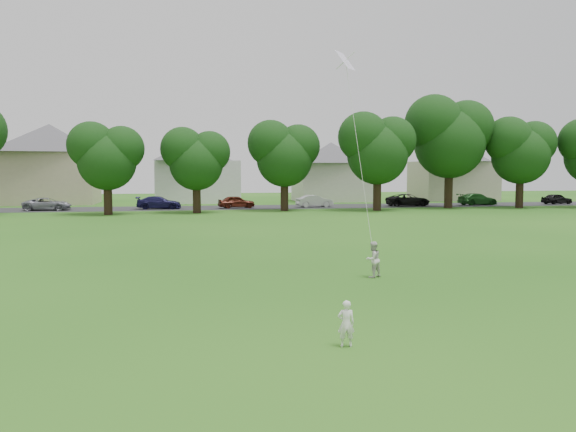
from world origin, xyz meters
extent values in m
plane|color=#1D5313|center=(0.00, 0.00, 0.00)|extent=(160.00, 160.00, 0.00)
cube|color=#2D2D30|center=(0.00, 42.00, 0.01)|extent=(90.00, 7.00, 0.01)
imported|color=white|center=(1.27, -3.06, 0.48)|extent=(0.38, 0.27, 0.97)
imported|color=silver|center=(4.36, 4.03, 0.61)|extent=(0.74, 0.68, 1.23)
plane|color=white|center=(3.79, 5.54, 7.50)|extent=(0.94, 0.97, 0.67)
cylinder|color=white|center=(4.07, 4.78, 4.19)|extent=(0.01, 0.01, 6.81)
cylinder|color=black|center=(-7.89, 34.56, 1.49)|extent=(0.70, 0.70, 2.98)
cylinder|color=black|center=(-0.59, 35.19, 1.44)|extent=(0.69, 0.69, 2.87)
cylinder|color=black|center=(7.38, 36.49, 1.60)|extent=(0.71, 0.71, 3.20)
cylinder|color=black|center=(15.80, 35.14, 1.75)|extent=(0.74, 0.74, 3.50)
cylinder|color=black|center=(24.00, 37.36, 2.14)|extent=(0.81, 0.81, 4.29)
cylinder|color=black|center=(30.95, 36.13, 1.73)|extent=(0.74, 0.74, 3.47)
imported|color=gray|center=(-14.03, 41.00, 0.60)|extent=(4.23, 1.97, 1.17)
imported|color=#171542|center=(-4.00, 41.00, 0.62)|extent=(4.29, 1.96, 1.22)
imported|color=#551D11|center=(3.42, 41.00, 0.62)|extent=(3.74, 1.90, 1.22)
imported|color=#B2B2B2|center=(11.31, 41.00, 0.61)|extent=(3.74, 1.56, 1.20)
imported|color=black|center=(21.33, 41.00, 0.64)|extent=(4.54, 2.14, 1.25)
imported|color=#1B4F1A|center=(29.22, 41.00, 0.63)|extent=(4.45, 2.14, 1.25)
imported|color=black|center=(38.72, 41.00, 0.59)|extent=(3.52, 1.74, 1.16)
cube|color=#BEB08E|center=(-16.00, 52.00, 2.83)|extent=(9.70, 7.18, 5.67)
pyramid|color=#514F55|center=(-16.00, 52.00, 8.79)|extent=(14.00, 14.00, 3.12)
cube|color=white|center=(0.00, 52.00, 2.40)|extent=(9.43, 6.68, 4.80)
pyramid|color=#514F55|center=(0.00, 52.00, 7.44)|extent=(13.60, 13.60, 2.64)
cube|color=beige|center=(16.00, 52.00, 2.29)|extent=(8.39, 6.84, 4.58)
pyramid|color=#514F55|center=(16.00, 52.00, 7.10)|extent=(12.10, 12.10, 2.52)
cube|color=#B6AD97|center=(32.00, 52.00, 2.42)|extent=(9.61, 6.57, 4.84)
pyramid|color=#514F55|center=(32.00, 52.00, 7.50)|extent=(13.87, 13.87, 2.66)
camera|label=1|loc=(-2.03, -13.88, 3.59)|focal=35.00mm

